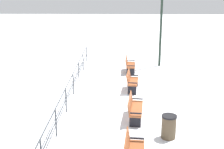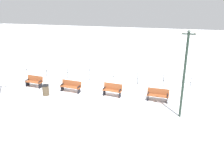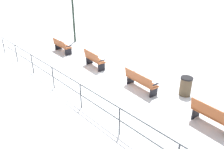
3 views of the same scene
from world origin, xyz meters
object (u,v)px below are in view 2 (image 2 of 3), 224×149
bench_nearest (34,81)px  bench_third (112,90)px  lamppost_middle (185,66)px  trash_bin (46,90)px  bench_fourth (158,95)px  bench_second (71,86)px

bench_nearest → bench_third: size_ratio=1.01×
bench_nearest → lamppost_middle: size_ratio=0.28×
trash_bin → lamppost_middle: bearing=84.8°
bench_third → bench_fourth: (0.01, 3.32, -0.05)m
bench_second → lamppost_middle: size_ratio=0.33×
bench_third → trash_bin: bearing=-71.2°
bench_nearest → bench_third: (0.22, 6.65, 0.02)m
bench_second → bench_fourth: 6.64m
bench_second → lamppost_middle: bearing=82.3°
lamppost_middle → trash_bin: size_ratio=6.49×
bench_second → bench_nearest: bearing=-87.4°
bench_second → bench_fourth: (0.03, 6.64, -0.01)m
bench_nearest → lamppost_middle: lamppost_middle is taller
bench_second → trash_bin: (1.09, -1.55, -0.04)m
bench_third → lamppost_middle: bearing=74.3°
bench_nearest → bench_second: bench_nearest is taller
bench_third → trash_bin: size_ratio=1.82×
bench_second → trash_bin: bearing=-48.9°
bench_fourth → trash_bin: (1.06, -8.19, -0.03)m
lamppost_middle → bench_nearest: bearing=-100.7°
bench_nearest → lamppost_middle: 11.94m
bench_nearest → bench_fourth: size_ratio=0.97×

